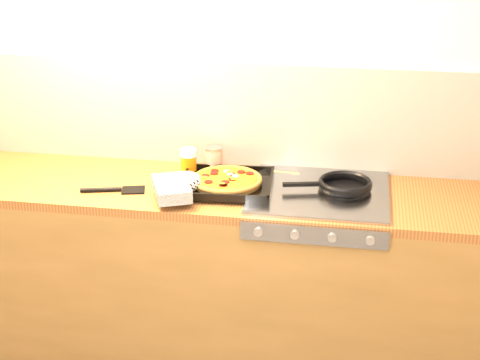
% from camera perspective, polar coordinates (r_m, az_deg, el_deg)
% --- Properties ---
extents(room_shell, '(3.20, 3.20, 3.20)m').
position_cam_1_polar(room_shell, '(3.47, -0.78, 5.08)').
color(room_shell, white).
rests_on(room_shell, ground).
extents(counter_run, '(3.20, 0.62, 0.90)m').
position_cam_1_polar(counter_run, '(3.49, -1.57, -7.39)').
color(counter_run, brown).
rests_on(counter_run, ground).
extents(stovetop, '(0.60, 0.56, 0.02)m').
position_cam_1_polar(stovetop, '(3.23, 6.19, -1.00)').
color(stovetop, '#929397').
rests_on(stovetop, counter_run).
extents(pizza_on_tray, '(0.54, 0.49, 0.07)m').
position_cam_1_polar(pizza_on_tray, '(3.23, -2.20, -0.19)').
color(pizza_on_tray, black).
rests_on(pizza_on_tray, stovetop).
extents(frying_pan, '(0.41, 0.28, 0.04)m').
position_cam_1_polar(frying_pan, '(3.24, 8.06, -0.41)').
color(frying_pan, black).
rests_on(frying_pan, stovetop).
extents(tomato_can, '(0.10, 0.10, 0.12)m').
position_cam_1_polar(tomato_can, '(3.44, -2.08, 1.60)').
color(tomato_can, '#A01E0C').
rests_on(tomato_can, counter_run).
extents(juice_glass, '(0.09, 0.09, 0.13)m').
position_cam_1_polar(juice_glass, '(3.40, -4.01, 1.40)').
color(juice_glass, orange).
rests_on(juice_glass, counter_run).
extents(wooden_spoon, '(0.30, 0.06, 0.02)m').
position_cam_1_polar(wooden_spoon, '(3.43, 2.80, 0.60)').
color(wooden_spoon, '#A18444').
rests_on(wooden_spoon, counter_run).
extents(black_spatula, '(0.29, 0.12, 0.02)m').
position_cam_1_polar(black_spatula, '(3.29, -9.72, -0.76)').
color(black_spatula, black).
rests_on(black_spatula, counter_run).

